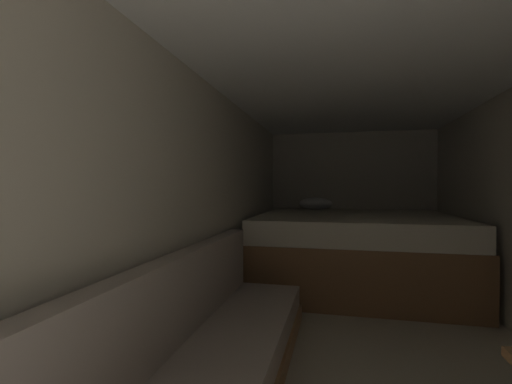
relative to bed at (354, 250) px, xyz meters
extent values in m
plane|color=#B2A893|center=(0.00, -1.69, -0.42)|extent=(7.52, 7.52, 0.00)
cube|color=beige|center=(0.00, 1.10, 0.56)|extent=(2.42, 0.05, 1.95)
cube|color=beige|center=(-1.18, -1.69, 0.56)|extent=(0.05, 5.52, 1.95)
cube|color=white|center=(0.00, -1.69, 1.56)|extent=(2.42, 5.52, 0.05)
cube|color=brown|center=(0.00, -0.01, -0.12)|extent=(2.20, 2.05, 0.59)
cube|color=beige|center=(0.00, -0.01, 0.29)|extent=(2.16, 2.01, 0.24)
ellipsoid|color=white|center=(-0.49, 0.80, 0.50)|extent=(0.46, 0.34, 0.17)
cube|color=#A8998E|center=(-0.81, -2.61, -0.21)|extent=(0.61, 2.81, 0.17)
cube|color=#A8998E|center=(-1.08, -2.61, 0.11)|extent=(0.12, 2.81, 0.48)
camera|label=1|loc=(-0.19, -4.27, 0.74)|focal=24.80mm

